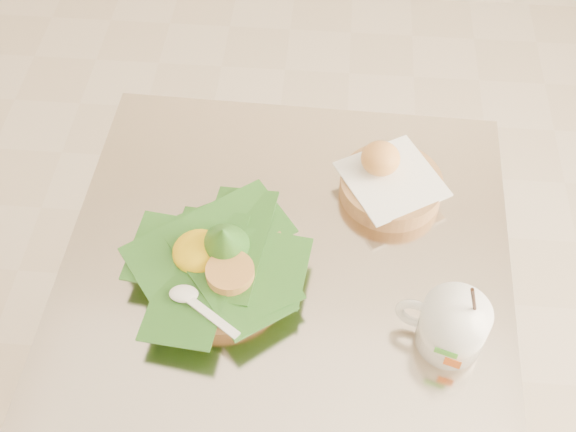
# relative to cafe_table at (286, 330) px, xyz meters

# --- Properties ---
(cafe_table) EXTENTS (0.72, 0.72, 0.75)m
(cafe_table) POSITION_rel_cafe_table_xyz_m (0.00, 0.00, 0.00)
(cafe_table) COLOR gray
(cafe_table) RESTS_ON floor
(rice_basket) EXTENTS (0.27, 0.27, 0.14)m
(rice_basket) POSITION_rel_cafe_table_xyz_m (-0.10, -0.03, 0.26)
(rice_basket) COLOR #AB7749
(rice_basket) RESTS_ON cafe_table
(bread_basket) EXTENTS (0.20, 0.20, 0.09)m
(bread_basket) POSITION_rel_cafe_table_xyz_m (0.16, 0.16, 0.25)
(bread_basket) COLOR #AB7749
(bread_basket) RESTS_ON cafe_table
(coffee_mug) EXTENTS (0.13, 0.10, 0.17)m
(coffee_mug) POSITION_rel_cafe_table_xyz_m (0.24, -0.12, 0.27)
(coffee_mug) COLOR white
(coffee_mug) RESTS_ON cafe_table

